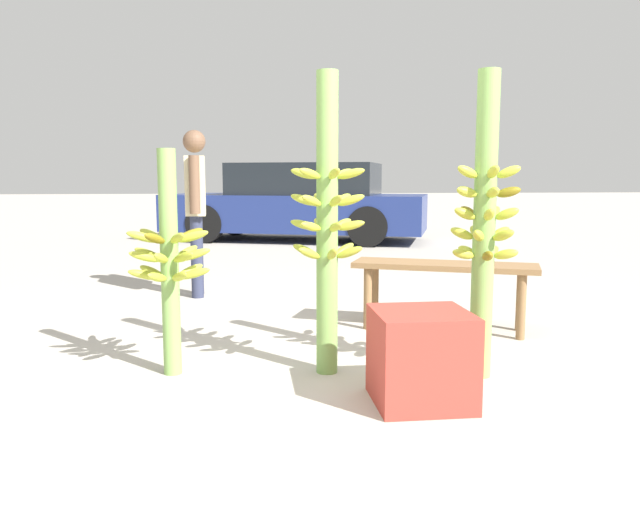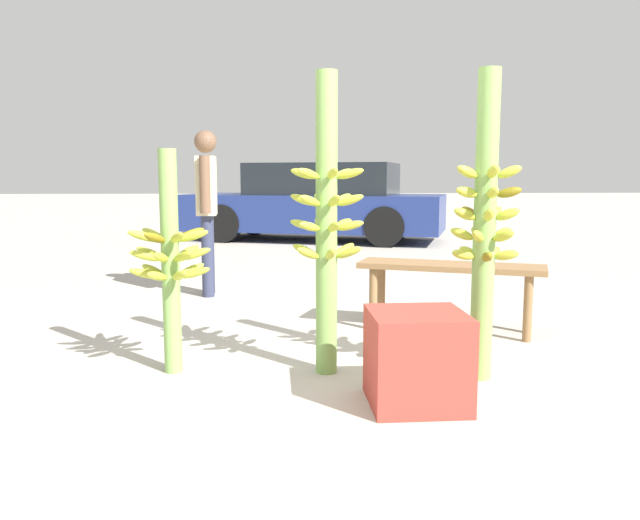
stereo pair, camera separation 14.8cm
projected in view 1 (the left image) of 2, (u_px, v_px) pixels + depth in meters
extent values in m
plane|color=#B2AA9E|center=(347.00, 388.00, 3.31)|extent=(80.00, 80.00, 0.00)
cylinder|color=#7AA851|center=(170.00, 263.00, 3.47)|extent=(0.10, 0.10, 1.27)
ellipsoid|color=#736414|center=(189.00, 235.00, 3.55)|extent=(0.18, 0.16, 0.10)
ellipsoid|color=#ADB733|center=(172.00, 234.00, 3.58)|extent=(0.05, 0.19, 0.10)
ellipsoid|color=#ADB733|center=(151.00, 235.00, 3.52)|extent=(0.18, 0.16, 0.10)
ellipsoid|color=#ADB733|center=(143.00, 237.00, 3.40)|extent=(0.20, 0.09, 0.10)
ellipsoid|color=#736414|center=(155.00, 238.00, 3.32)|extent=(0.12, 0.19, 0.10)
ellipsoid|color=#ADB733|center=(177.00, 238.00, 3.34)|extent=(0.13, 0.19, 0.10)
ellipsoid|color=#ADB733|center=(193.00, 236.00, 3.44)|extent=(0.20, 0.09, 0.10)
ellipsoid|color=#ADB733|center=(186.00, 253.00, 3.58)|extent=(0.15, 0.18, 0.10)
ellipsoid|color=#736414|center=(167.00, 252.00, 3.59)|extent=(0.09, 0.20, 0.10)
ellipsoid|color=#ADB733|center=(148.00, 254.00, 3.51)|extent=(0.19, 0.12, 0.10)
ellipsoid|color=#ADB733|center=(145.00, 257.00, 3.39)|extent=(0.19, 0.13, 0.10)
ellipsoid|color=#ADB733|center=(161.00, 258.00, 3.33)|extent=(0.09, 0.20, 0.10)
ellipsoid|color=#ADB733|center=(183.00, 257.00, 3.37)|extent=(0.16, 0.18, 0.10)
ellipsoid|color=#ADB733|center=(194.00, 255.00, 3.48)|extent=(0.19, 0.05, 0.10)
ellipsoid|color=#ADB733|center=(145.00, 275.00, 3.43)|extent=(0.20, 0.10, 0.09)
ellipsoid|color=#ADB733|center=(157.00, 277.00, 3.35)|extent=(0.12, 0.19, 0.09)
ellipsoid|color=#ADB733|center=(180.00, 277.00, 3.37)|extent=(0.13, 0.19, 0.09)
ellipsoid|color=#ADB733|center=(194.00, 274.00, 3.47)|extent=(0.20, 0.08, 0.09)
ellipsoid|color=#ADB733|center=(190.00, 271.00, 3.58)|extent=(0.18, 0.16, 0.09)
ellipsoid|color=#ADB733|center=(172.00, 270.00, 3.61)|extent=(0.06, 0.19, 0.09)
ellipsoid|color=#ADB733|center=(152.00, 272.00, 3.54)|extent=(0.18, 0.15, 0.09)
cylinder|color=#7AA851|center=(327.00, 226.00, 3.47)|extent=(0.12, 0.12, 1.68)
ellipsoid|color=#ADB733|center=(334.00, 174.00, 3.30)|extent=(0.07, 0.17, 0.08)
ellipsoid|color=#ADB733|center=(351.00, 174.00, 3.40)|extent=(0.17, 0.10, 0.08)
ellipsoid|color=#ADB733|center=(343.00, 174.00, 3.53)|extent=(0.16, 0.14, 0.08)
ellipsoid|color=#ADB733|center=(321.00, 174.00, 3.56)|extent=(0.07, 0.17, 0.08)
ellipsoid|color=#ADB733|center=(304.00, 174.00, 3.46)|extent=(0.17, 0.10, 0.08)
ellipsoid|color=#ADB733|center=(310.00, 174.00, 3.34)|extent=(0.16, 0.14, 0.08)
ellipsoid|color=#ADB733|center=(342.00, 199.00, 3.55)|extent=(0.15, 0.14, 0.09)
ellipsoid|color=#ADB733|center=(319.00, 199.00, 3.57)|extent=(0.08, 0.17, 0.09)
ellipsoid|color=#ADB733|center=(304.00, 200.00, 3.47)|extent=(0.17, 0.09, 0.09)
ellipsoid|color=#ADB733|center=(312.00, 201.00, 3.35)|extent=(0.15, 0.14, 0.09)
ellipsoid|color=#ADB733|center=(336.00, 201.00, 3.33)|extent=(0.08, 0.17, 0.09)
ellipsoid|color=#ADB733|center=(351.00, 200.00, 3.43)|extent=(0.17, 0.09, 0.09)
ellipsoid|color=#ADB733|center=(319.00, 224.00, 3.59)|extent=(0.08, 0.17, 0.08)
ellipsoid|color=#ADB733|center=(304.00, 225.00, 3.49)|extent=(0.17, 0.09, 0.08)
ellipsoid|color=#ADB733|center=(311.00, 227.00, 3.37)|extent=(0.15, 0.14, 0.08)
ellipsoid|color=#ADB733|center=(335.00, 227.00, 3.34)|extent=(0.08, 0.17, 0.08)
ellipsoid|color=#ADB733|center=(351.00, 226.00, 3.44)|extent=(0.17, 0.09, 0.08)
ellipsoid|color=#ADB733|center=(342.00, 224.00, 3.57)|extent=(0.15, 0.14, 0.08)
ellipsoid|color=#ADB733|center=(309.00, 253.00, 3.40)|extent=(0.16, 0.13, 0.10)
ellipsoid|color=#ADB733|center=(332.00, 254.00, 3.36)|extent=(0.06, 0.17, 0.10)
ellipsoid|color=#ADB733|center=(349.00, 252.00, 3.45)|extent=(0.17, 0.11, 0.10)
ellipsoid|color=#ADB733|center=(344.00, 250.00, 3.57)|extent=(0.16, 0.13, 0.10)
ellipsoid|color=#ADB733|center=(322.00, 249.00, 3.62)|extent=(0.06, 0.17, 0.10)
ellipsoid|color=#ADB733|center=(305.00, 251.00, 3.53)|extent=(0.17, 0.11, 0.10)
cylinder|color=#7AA851|center=(484.00, 227.00, 3.40)|extent=(0.12, 0.12, 1.68)
ellipsoid|color=#ADB733|center=(493.00, 172.00, 3.46)|extent=(0.13, 0.14, 0.10)
ellipsoid|color=#ADB733|center=(468.00, 172.00, 3.45)|extent=(0.12, 0.15, 0.10)
ellipsoid|color=#ADB733|center=(468.00, 172.00, 3.32)|extent=(0.15, 0.08, 0.10)
ellipsoid|color=#ADB733|center=(493.00, 172.00, 3.25)|extent=(0.06, 0.14, 0.10)
ellipsoid|color=#ADB733|center=(509.00, 172.00, 3.33)|extent=(0.15, 0.10, 0.10)
ellipsoid|color=#ADB733|center=(467.00, 192.00, 3.47)|extent=(0.12, 0.14, 0.08)
ellipsoid|color=#ADB733|center=(467.00, 192.00, 3.33)|extent=(0.15, 0.09, 0.08)
ellipsoid|color=#ADB733|center=(493.00, 193.00, 3.26)|extent=(0.06, 0.14, 0.08)
ellipsoid|color=#736414|center=(508.00, 192.00, 3.35)|extent=(0.15, 0.10, 0.08)
ellipsoid|color=#ADB733|center=(492.00, 192.00, 3.48)|extent=(0.13, 0.14, 0.08)
ellipsoid|color=#ADB733|center=(489.00, 215.00, 3.27)|extent=(0.08, 0.15, 0.10)
ellipsoid|color=#ADB733|center=(507.00, 214.00, 3.35)|extent=(0.15, 0.11, 0.10)
ellipsoid|color=#ADB733|center=(494.00, 212.00, 3.48)|extent=(0.14, 0.13, 0.10)
ellipsoid|color=#736414|center=(469.00, 212.00, 3.49)|extent=(0.11, 0.15, 0.10)
ellipsoid|color=#ADB733|center=(465.00, 214.00, 3.36)|extent=(0.15, 0.07, 0.10)
ellipsoid|color=#ADB733|center=(478.00, 236.00, 3.30)|extent=(0.12, 0.14, 0.10)
ellipsoid|color=#ADB733|center=(503.00, 235.00, 3.32)|extent=(0.13, 0.14, 0.10)
ellipsoid|color=#ADB733|center=(501.00, 233.00, 3.46)|extent=(0.15, 0.09, 0.10)
ellipsoid|color=#ADB733|center=(476.00, 232.00, 3.52)|extent=(0.05, 0.14, 0.10)
ellipsoid|color=#ADB733|center=(462.00, 233.00, 3.43)|extent=(0.15, 0.09, 0.10)
ellipsoid|color=#ADB733|center=(492.00, 251.00, 3.51)|extent=(0.14, 0.13, 0.08)
ellipsoid|color=#ADB733|center=(467.00, 251.00, 3.52)|extent=(0.11, 0.15, 0.08)
ellipsoid|color=#ADB733|center=(463.00, 254.00, 3.39)|extent=(0.14, 0.07, 0.08)
ellipsoid|color=#736414|center=(488.00, 256.00, 3.30)|extent=(0.07, 0.15, 0.08)
ellipsoid|color=#ADB733|center=(506.00, 254.00, 3.38)|extent=(0.15, 0.11, 0.08)
cylinder|color=#2D334C|center=(197.00, 255.00, 5.92)|extent=(0.12, 0.12, 0.76)
cylinder|color=#2D334C|center=(197.00, 257.00, 5.75)|extent=(0.12, 0.12, 0.76)
cube|color=beige|center=(195.00, 186.00, 5.75)|extent=(0.20, 0.40, 0.54)
cylinder|color=brown|center=(196.00, 184.00, 5.99)|extent=(0.10, 0.10, 0.51)
cylinder|color=brown|center=(194.00, 185.00, 5.50)|extent=(0.10, 0.10, 0.51)
sphere|color=brown|center=(194.00, 141.00, 5.69)|extent=(0.21, 0.21, 0.21)
cube|color=olive|center=(444.00, 266.00, 4.51)|extent=(1.35, 0.85, 0.04)
cylinder|color=olive|center=(375.00, 292.00, 4.82)|extent=(0.06, 0.06, 0.45)
cylinder|color=olive|center=(520.00, 300.00, 4.52)|extent=(0.06, 0.06, 0.45)
cylinder|color=olive|center=(368.00, 299.00, 4.57)|extent=(0.06, 0.06, 0.45)
cylinder|color=olive|center=(521.00, 307.00, 4.27)|extent=(0.06, 0.06, 0.45)
cube|color=navy|center=(296.00, 212.00, 10.99)|extent=(4.80, 3.08, 0.63)
cube|color=black|center=(306.00, 179.00, 10.87)|extent=(2.85, 2.28, 0.54)
cylinder|color=black|center=(205.00, 224.00, 10.58)|extent=(0.68, 0.41, 0.65)
cylinder|color=black|center=(236.00, 218.00, 12.04)|extent=(0.68, 0.41, 0.65)
cylinder|color=black|center=(368.00, 227.00, 9.97)|extent=(0.68, 0.41, 0.65)
cylinder|color=black|center=(380.00, 220.00, 11.44)|extent=(0.68, 0.41, 0.65)
cube|color=#B2382D|center=(421.00, 357.00, 3.07)|extent=(0.46, 0.46, 0.46)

